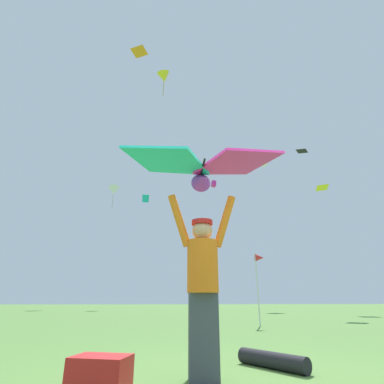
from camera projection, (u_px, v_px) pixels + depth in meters
kite_flyer_person at (203, 281)px, 3.21m from camera, size 0.81×0.35×1.92m
held_stunt_kite at (202, 166)px, 3.59m from camera, size 1.95×1.05×0.42m
distant_kite_white_high_left at (114, 191)px, 34.92m from camera, size 1.48×1.61×2.86m
distant_kite_yellow_mid_left at (164, 77)px, 24.95m from camera, size 1.59×1.63×2.48m
distant_kite_teal_low_left at (146, 198)px, 32.40m from camera, size 0.75×0.98×1.03m
distant_kite_black_high_right at (302, 151)px, 20.81m from camera, size 0.73×0.74×0.26m
distant_kite_yellow_far_center at (322, 187)px, 22.95m from camera, size 1.18×1.17×0.34m
distant_kite_magenta_mid_right at (214, 184)px, 38.92m from camera, size 0.71×0.82×0.97m
distant_kite_orange_overhead_distant at (139, 51)px, 15.58m from camera, size 0.93×0.93×0.17m
distant_kite_white_low_right at (263, 160)px, 33.17m from camera, size 1.14×1.44×1.59m
cooler_box at (100, 376)px, 2.50m from camera, size 0.55×0.44×0.30m
spare_kite_bag at (272, 360)px, 3.46m from camera, size 0.65×0.86×0.18m
marker_flag at (259, 263)px, 9.68m from camera, size 0.30×0.24×2.18m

